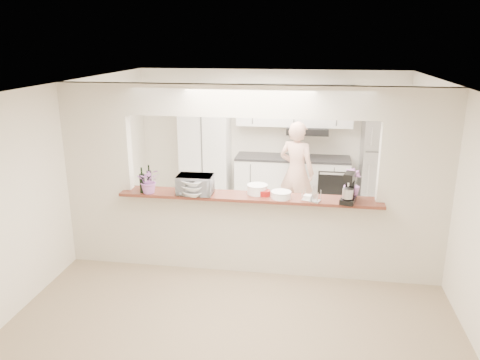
% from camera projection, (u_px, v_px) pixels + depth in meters
% --- Properties ---
extents(floor, '(6.00, 6.00, 0.00)m').
position_uv_depth(floor, '(249.00, 269.00, 6.42)').
color(floor, '#9D866A').
rests_on(floor, ground).
extents(tile_overlay, '(5.00, 2.90, 0.01)m').
position_uv_depth(tile_overlay, '(261.00, 226.00, 7.88)').
color(tile_overlay, beige).
rests_on(tile_overlay, floor).
extents(partition, '(5.00, 0.15, 2.50)m').
position_uv_depth(partition, '(250.00, 165.00, 5.99)').
color(partition, beige).
rests_on(partition, floor).
extents(bar_counter, '(3.40, 0.38, 1.09)m').
position_uv_depth(bar_counter, '(249.00, 231.00, 6.25)').
color(bar_counter, beige).
rests_on(bar_counter, floor).
extents(kitchen_cabinets, '(3.15, 0.62, 2.25)m').
position_uv_depth(kitchen_cabinets, '(259.00, 154.00, 8.74)').
color(kitchen_cabinets, silver).
rests_on(kitchen_cabinets, floor).
extents(refrigerator, '(0.75, 0.70, 1.70)m').
position_uv_depth(refrigerator, '(382.00, 166.00, 8.38)').
color(refrigerator, '#A1A2A6').
rests_on(refrigerator, floor).
extents(flower_left, '(0.36, 0.33, 0.34)m').
position_uv_depth(flower_left, '(149.00, 181.00, 6.10)').
color(flower_left, '#C669AD').
rests_on(flower_left, bar_counter).
extents(wine_bottle_a, '(0.06, 0.06, 0.32)m').
position_uv_depth(wine_bottle_a, '(149.00, 179.00, 6.33)').
color(wine_bottle_a, black).
rests_on(wine_bottle_a, bar_counter).
extents(wine_bottle_b, '(0.07, 0.07, 0.34)m').
position_uv_depth(wine_bottle_b, '(142.00, 183.00, 6.13)').
color(wine_bottle_b, black).
rests_on(wine_bottle_b, bar_counter).
extents(toaster_oven, '(0.46, 0.32, 0.25)m').
position_uv_depth(toaster_oven, '(195.00, 185.00, 6.07)').
color(toaster_oven, '#A5A5A9').
rests_on(toaster_oven, bar_counter).
extents(serving_bowls, '(0.36, 0.36, 0.21)m').
position_uv_depth(serving_bowls, '(194.00, 188.00, 6.01)').
color(serving_bowls, white).
rests_on(serving_bowls, bar_counter).
extents(plate_stack_a, '(0.27, 0.27, 0.12)m').
position_uv_depth(plate_stack_a, '(257.00, 189.00, 6.10)').
color(plate_stack_a, white).
rests_on(plate_stack_a, bar_counter).
extents(plate_stack_b, '(0.26, 0.26, 0.09)m').
position_uv_depth(plate_stack_b, '(281.00, 195.00, 5.93)').
color(plate_stack_b, white).
rests_on(plate_stack_b, bar_counter).
extents(red_bowl, '(0.15, 0.15, 0.07)m').
position_uv_depth(red_bowl, '(264.00, 193.00, 6.04)').
color(red_bowl, maroon).
rests_on(red_bowl, bar_counter).
extents(tan_bowl, '(0.15, 0.15, 0.07)m').
position_uv_depth(tan_bowl, '(280.00, 194.00, 6.01)').
color(tan_bowl, tan).
rests_on(tan_bowl, bar_counter).
extents(utensil_caddy, '(0.25, 0.20, 0.21)m').
position_uv_depth(utensil_caddy, '(311.00, 194.00, 5.82)').
color(utensil_caddy, silver).
rests_on(utensil_caddy, bar_counter).
extents(stand_mixer, '(0.23, 0.29, 0.39)m').
position_uv_depth(stand_mixer, '(349.00, 189.00, 5.74)').
color(stand_mixer, black).
rests_on(stand_mixer, bar_counter).
extents(flower_right, '(0.26, 0.26, 0.38)m').
position_uv_depth(flower_right, '(352.00, 184.00, 5.91)').
color(flower_right, '#C369BD').
rests_on(flower_right, bar_counter).
extents(person, '(0.75, 0.64, 1.73)m').
position_uv_depth(person, '(296.00, 172.00, 7.92)').
color(person, '#DEA890').
rests_on(person, floor).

